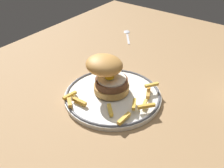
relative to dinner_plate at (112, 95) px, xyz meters
The scene contains 5 objects.
ground_plane 4.20cm from the dinner_plate, behind, with size 149.34×103.96×4.00cm, color #9D774E.
dinner_plate is the anchor object (origin of this frame).
burger 6.36cm from the dinner_plate, 73.30° to the left, with size 14.34×14.32×10.59cm.
fries_pile 2.95cm from the dinner_plate, 129.30° to the right, with size 23.25×21.88×2.26cm.
spoon 44.02cm from the dinner_plate, 28.48° to the left, with size 11.53×9.53×0.90cm.
Camera 1 is at (-44.73, -35.25, 45.43)cm, focal length 43.05 mm.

